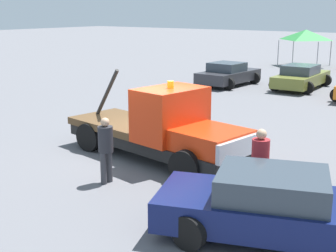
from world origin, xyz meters
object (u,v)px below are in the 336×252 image
parked_car_olive (301,77)px  canopy_tent_green (306,35)px  parked_car_charcoal (228,74)px  foreground_car (282,207)px  tow_truck (163,130)px  person_near_truck (260,162)px  person_at_hood (106,146)px

parked_car_olive → canopy_tent_green: canopy_tent_green is taller
parked_car_charcoal → canopy_tent_green: size_ratio=1.39×
foreground_car → canopy_tent_green: canopy_tent_green is taller
parked_car_charcoal → parked_car_olive: bearing=-68.0°
parked_car_olive → foreground_car: bearing=-162.5°
tow_truck → person_near_truck: tow_truck is taller
foreground_car → parked_car_olive: (-6.07, 17.25, -0.00)m
person_near_truck → person_at_hood: size_ratio=1.04×
tow_truck → parked_car_olive: size_ratio=1.33×
foreground_car → parked_car_charcoal: size_ratio=1.20×
person_near_truck → parked_car_charcoal: (-8.88, 14.67, -0.38)m
person_near_truck → parked_car_charcoal: 17.16m
parked_car_olive → canopy_tent_green: (-3.70, 10.55, 1.74)m
tow_truck → foreground_car: bearing=-20.0°
person_near_truck → parked_car_olive: 16.78m
foreground_car → person_near_truck: size_ratio=2.93×
foreground_car → person_near_truck: (-1.05, 1.25, 0.37)m
person_at_hood → parked_car_charcoal: 16.51m
person_at_hood → canopy_tent_green: size_ratio=0.55×
person_at_hood → parked_car_charcoal: bearing=-71.4°
canopy_tent_green → parked_car_olive: bearing=-70.7°
tow_truck → person_at_hood: size_ratio=3.73×
foreground_car → person_near_truck: person_near_truck is taller
foreground_car → parked_car_charcoal: (-9.93, 15.92, -0.00)m
person_at_hood → person_near_truck: bearing=-164.5°
tow_truck → person_near_truck: bearing=-11.1°
foreground_car → parked_car_olive: 18.29m
parked_car_charcoal → canopy_tent_green: (0.16, 11.88, 1.74)m
tow_truck → foreground_car: (4.68, -2.54, -0.28)m
tow_truck → parked_car_olive: tow_truck is taller
tow_truck → parked_car_olive: bearing=103.9°
person_at_hood → canopy_tent_green: (-4.99, 27.56, 1.41)m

